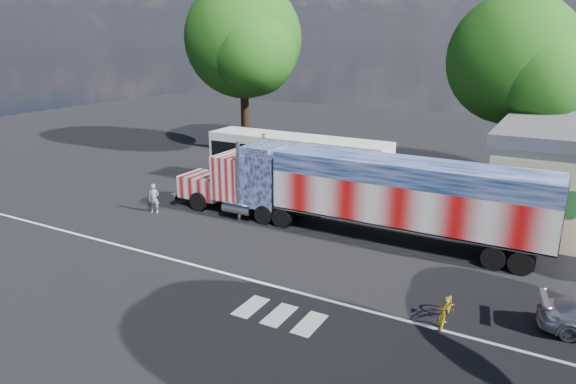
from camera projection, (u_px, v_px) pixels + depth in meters
The scene contains 8 objects.
ground at pixel (257, 247), 23.99m from camera, with size 100.00×100.00×0.00m, color black.
lane_markings at pixel (242, 288), 20.04m from camera, with size 30.00×2.67×0.01m.
semi_truck at pixel (357, 191), 25.12m from camera, with size 20.00×3.16×4.26m.
coach_bus at pixel (297, 163), 32.47m from camera, with size 11.90×2.77×3.46m.
woman at pixel (154, 198), 28.49m from camera, with size 0.60×0.39×1.65m, color slate.
bicycle at pixel (446, 308), 17.59m from camera, with size 0.67×1.91×1.00m, color gold.
tree_ne_a at pixel (515, 60), 31.77m from camera, with size 8.49×8.08×12.15m.
tree_nw_a at pixel (244, 40), 41.82m from camera, with size 10.05×9.57×14.05m.
Camera 1 is at (12.10, -18.69, 9.41)m, focal length 32.00 mm.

